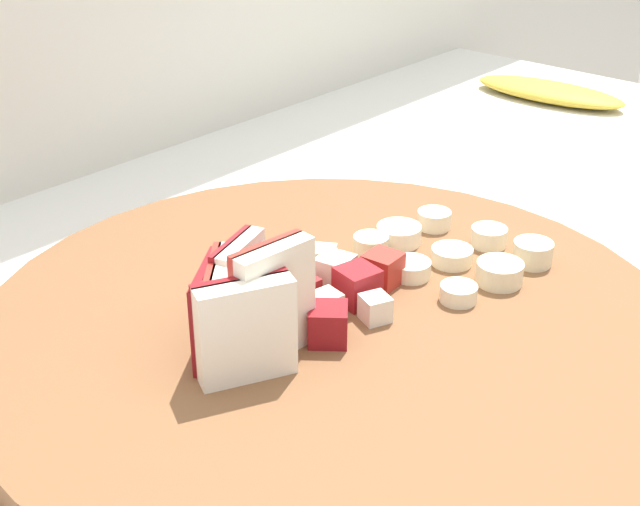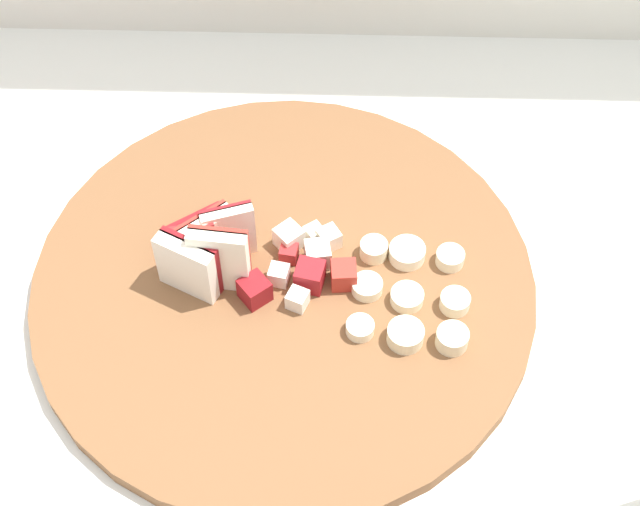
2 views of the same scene
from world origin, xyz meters
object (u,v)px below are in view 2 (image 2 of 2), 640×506
Objects in this scene: apple_wedge_fan at (204,249)px; apple_dice_pile at (303,266)px; banana_slice_rows at (411,294)px; cutting_board at (284,286)px.

apple_wedge_fan reaches higher than apple_dice_pile.
cutting_board is at bearing 171.73° from banana_slice_rows.
apple_dice_pile reaches higher than cutting_board.
cutting_board is 0.10m from banana_slice_rows.
banana_slice_rows is at bearing -8.27° from cutting_board.
apple_wedge_fan reaches higher than cutting_board.
cutting_board is at bearing -8.47° from apple_wedge_fan.
banana_slice_rows is at bearing -14.91° from apple_dice_pile.
apple_dice_pile is (0.02, 0.01, 0.02)m from cutting_board.
cutting_board is 0.02m from apple_dice_pile.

